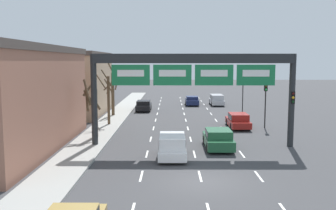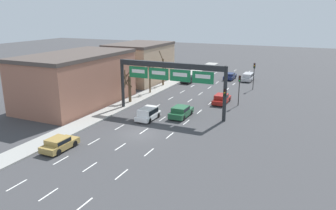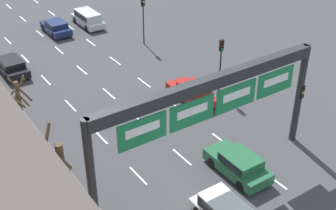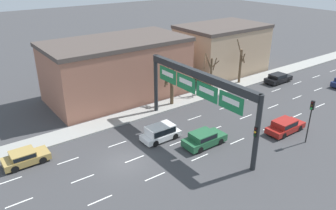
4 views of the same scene
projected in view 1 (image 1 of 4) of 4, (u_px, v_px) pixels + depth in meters
ground_plane at (201, 182)px, 19.99m from camera, size 220.00×220.00×0.00m
sidewalk_left at (52, 180)px, 20.04m from camera, size 2.80×110.00×0.15m
lane_dashes at (189, 133)px, 33.40m from camera, size 6.72×67.00×0.01m
sign_gantry at (193, 72)px, 27.69m from camera, size 15.25×0.70×6.97m
building_far at (67, 83)px, 45.34m from camera, size 9.14×13.48×7.50m
suv_white at (172, 145)px, 24.84m from camera, size 1.85×4.00×1.56m
car_green at (218, 138)px, 27.57m from camera, size 1.97×4.40×1.45m
car_red at (238, 120)px, 36.17m from camera, size 1.86×4.58×1.41m
car_black at (144, 105)px, 48.52m from camera, size 1.87×4.45×1.36m
suv_silver at (217, 99)px, 54.80m from camera, size 1.84×4.69×1.54m
car_navy at (192, 100)px, 54.67m from camera, size 1.88×4.19×1.32m
traffic_light_near_gantry at (243, 86)px, 47.09m from camera, size 0.30×0.35×4.71m
traffic_light_mid_block at (266, 95)px, 35.76m from camera, size 0.30×0.35×4.48m
traffic_light_far_end at (292, 107)px, 27.82m from camera, size 0.30×0.35×4.19m
tree_bare_closest at (93, 108)px, 30.77m from camera, size 1.59×2.04×4.89m
tree_bare_second at (113, 91)px, 43.44m from camera, size 1.24×1.24×6.38m
tree_bare_third at (108, 95)px, 37.16m from camera, size 2.12×2.14×5.48m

